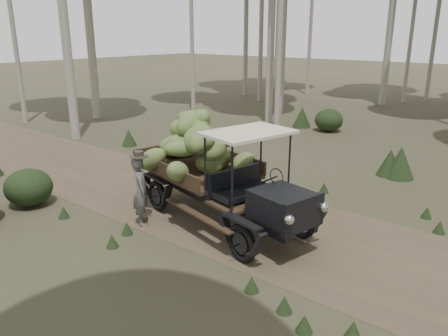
{
  "coord_description": "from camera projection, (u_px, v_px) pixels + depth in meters",
  "views": [
    {
      "loc": [
        5.0,
        -7.93,
        4.38
      ],
      "look_at": [
        -0.94,
        -0.47,
        1.38
      ],
      "focal_mm": 35.0,
      "sensor_mm": 36.0,
      "label": 1
    }
  ],
  "objects": [
    {
      "name": "banana_truck",
      "position": [
        207.0,
        155.0,
        10.43
      ],
      "size": [
        5.45,
        2.94,
        2.66
      ],
      "rotation": [
        0.0,
        0.0,
        -0.23
      ],
      "color": "black",
      "rests_on": "ground"
    },
    {
      "name": "ground",
      "position": [
        268.0,
        227.0,
        10.2
      ],
      "size": [
        120.0,
        120.0,
        0.0
      ],
      "primitive_type": "plane",
      "color": "#473D2B",
      "rests_on": "ground"
    },
    {
      "name": "dirt_track",
      "position": [
        268.0,
        227.0,
        10.2
      ],
      "size": [
        70.0,
        4.0,
        0.01
      ],
      "primitive_type": "cube",
      "color": "brown",
      "rests_on": "ground"
    },
    {
      "name": "undergrowth",
      "position": [
        176.0,
        201.0,
        10.49
      ],
      "size": [
        20.05,
        22.57,
        1.2
      ],
      "color": "#233319",
      "rests_on": "ground"
    },
    {
      "name": "farmer",
      "position": [
        141.0,
        190.0,
        10.15
      ],
      "size": [
        0.71,
        0.67,
        1.78
      ],
      "rotation": [
        0.0,
        0.0,
        2.49
      ],
      "color": "#53504C",
      "rests_on": "ground"
    }
  ]
}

